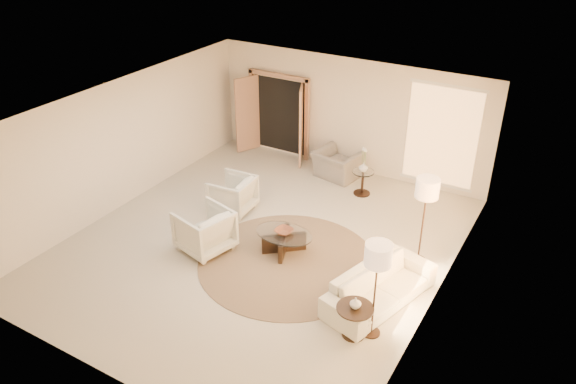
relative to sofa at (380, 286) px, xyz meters
The scene contains 18 objects.
room 2.95m from the sofa, behind, with size 7.04×8.04×2.83m.
windows_right 1.39m from the sofa, 36.93° to the left, with size 0.10×6.40×2.40m, color #FEB565, non-canonical shape.
window_back_corner 4.55m from the sofa, 95.27° to the left, with size 1.70×0.10×2.40m, color #FEB565, non-canonical shape.
curtains_right 1.89m from the sofa, 64.58° to the left, with size 0.06×5.20×2.60m, color tan, non-canonical shape.
french_doors 6.33m from the sofa, 137.13° to the left, with size 1.95×0.66×2.16m.
area_rug 1.97m from the sofa, behind, with size 3.41×3.41×0.01m, color #453223.
sofa is the anchor object (origin of this frame).
armchair_left 4.15m from the sofa, 162.08° to the left, with size 0.85×0.79×0.87m, color silver.
armchair_right 3.55m from the sofa, behind, with size 0.92×0.87×0.95m, color silver.
accent_chair 4.70m from the sofa, 124.74° to the left, with size 1.03×0.67×0.90m, color gray.
coffee_table 2.21m from the sofa, 167.98° to the left, with size 1.41×1.41×0.43m.
end_table 0.98m from the sofa, 92.20° to the right, with size 0.59×0.59×0.56m.
side_table 3.82m from the sofa, 117.98° to the left, with size 0.50×0.50×0.58m.
floor_lamp_near 1.91m from the sofa, 82.60° to the left, with size 0.43×0.43×1.76m.
floor_lamp_far 1.40m from the sofa, 76.35° to the right, with size 0.41×0.41×1.70m.
bowl 2.22m from the sofa, 167.98° to the left, with size 0.34×0.34×0.08m, color brown.
end_vase 1.03m from the sofa, 92.20° to the right, with size 0.18×0.18×0.19m, color silver.
side_vase 3.84m from the sofa, 117.98° to the left, with size 0.21×0.21×0.22m, color silver.
Camera 1 is at (5.16, -7.77, 6.30)m, focal length 35.00 mm.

